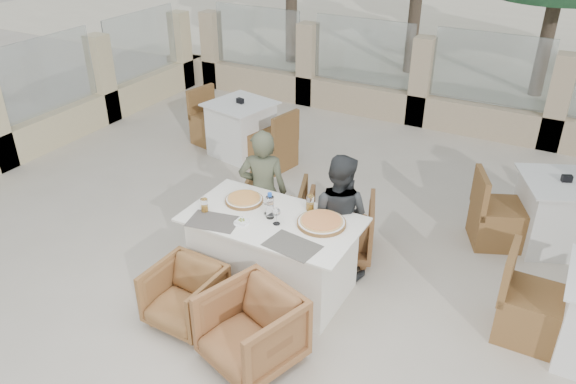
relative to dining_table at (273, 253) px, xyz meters
The scene contains 23 objects.
ground 0.39m from the dining_table, 146.27° to the right, with size 80.00×80.00×0.00m, color beige.
sand_patch 13.97m from the dining_table, 90.23° to the left, with size 30.00×16.00×0.01m, color #F1E5C5.
perimeter_wall_far 4.78m from the dining_table, 90.68° to the left, with size 10.00×0.34×1.60m, color tan, non-canonical shape.
perimeter_wall_left 4.80m from the dining_table, 162.21° to the left, with size 0.34×7.00×1.60m, color beige, non-canonical shape.
dining_table is the anchor object (origin of this frame).
placemat_near_left 0.66m from the dining_table, 145.64° to the right, with size 0.45×0.30×0.00m, color #59534C.
placemat_near_right 0.61m from the dining_table, 39.10° to the right, with size 0.45×0.30×0.00m, color #59554C.
pizza_left 0.58m from the dining_table, 160.44° to the left, with size 0.36×0.36×0.05m, color orange.
pizza_right 0.61m from the dining_table, 15.74° to the left, with size 0.44×0.44×0.06m, color #CD441C.
water_bottle 0.51m from the dining_table, 165.23° to the left, with size 0.07×0.07×0.26m, color #BBD6F6.
wine_glass_centre 0.49m from the dining_table, 145.27° to the left, with size 0.08×0.08×0.18m, color silver, non-canonical shape.
wine_glass_near 0.49m from the dining_table, 37.37° to the right, with size 0.08×0.08×0.18m, color white, non-canonical shape.
beer_glass_left 0.78m from the dining_table, 162.60° to the right, with size 0.07×0.07×0.13m, color orange.
beer_glass_right 0.60m from the dining_table, 52.57° to the left, with size 0.07×0.07×0.15m, color orange.
olive_dish 0.50m from the dining_table, 134.37° to the right, with size 0.11×0.11×0.04m, color white, non-canonical shape.
armchair_far_left 0.98m from the dining_table, 118.90° to the left, with size 0.66×0.68×0.62m, color brown.
armchair_far_right 0.90m from the dining_table, 68.88° to the left, with size 0.68×0.70×0.64m, color brown.
armchair_near_left 0.91m from the dining_table, 118.88° to the right, with size 0.59×0.60×0.55m, color olive.
armchair_near_right 0.98m from the dining_table, 70.21° to the right, with size 0.69×0.71×0.64m, color #996237.
diner_left 0.73m from the dining_table, 128.10° to the left, with size 0.49×0.32×1.36m, color #4C513B.
diner_right 0.72m from the dining_table, 50.63° to the left, with size 0.62×0.49×1.29m, color #333638.
bg_table_a 3.08m from the dining_table, 128.31° to the left, with size 1.64×0.82×0.77m, color white, non-canonical shape.
bg_table_b 3.07m from the dining_table, 42.17° to the left, with size 1.64×0.82×0.77m, color silver, non-canonical shape.
Camera 1 is at (2.26, -3.70, 3.45)m, focal length 35.00 mm.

